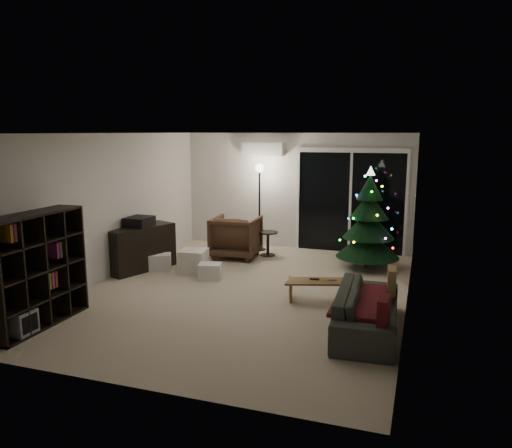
{
  "coord_description": "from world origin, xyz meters",
  "views": [
    {
      "loc": [
        2.65,
        -7.22,
        2.52
      ],
      "look_at": [
        0.1,
        0.3,
        1.05
      ],
      "focal_mm": 35.0,
      "sensor_mm": 36.0,
      "label": 1
    }
  ],
  "objects_px": {
    "christmas_tree": "(369,218)",
    "armchair": "(236,237)",
    "bookshelf": "(25,269)",
    "sofa": "(367,310)",
    "coffee_table": "(324,292)",
    "media_cabinet": "(140,248)"
  },
  "relations": [
    {
      "from": "sofa",
      "to": "coffee_table",
      "type": "bearing_deg",
      "value": 36.86
    },
    {
      "from": "media_cabinet",
      "to": "christmas_tree",
      "type": "height_order",
      "value": "christmas_tree"
    },
    {
      "from": "sofa",
      "to": "coffee_table",
      "type": "xyz_separation_m",
      "value": [
        -0.72,
        0.87,
        -0.1
      ]
    },
    {
      "from": "christmas_tree",
      "to": "armchair",
      "type": "bearing_deg",
      "value": -179.46
    },
    {
      "from": "bookshelf",
      "to": "christmas_tree",
      "type": "distance_m",
      "value": 5.82
    },
    {
      "from": "armchair",
      "to": "sofa",
      "type": "distance_m",
      "value": 4.25
    },
    {
      "from": "sofa",
      "to": "coffee_table",
      "type": "relative_size",
      "value": 1.73
    },
    {
      "from": "media_cabinet",
      "to": "sofa",
      "type": "relative_size",
      "value": 0.69
    },
    {
      "from": "bookshelf",
      "to": "media_cabinet",
      "type": "relative_size",
      "value": 1.15
    },
    {
      "from": "media_cabinet",
      "to": "bookshelf",
      "type": "bearing_deg",
      "value": -69.55
    },
    {
      "from": "armchair",
      "to": "coffee_table",
      "type": "xyz_separation_m",
      "value": [
        2.24,
        -2.17,
        -0.25
      ]
    },
    {
      "from": "coffee_table",
      "to": "bookshelf",
      "type": "bearing_deg",
      "value": -167.22
    },
    {
      "from": "bookshelf",
      "to": "armchair",
      "type": "distance_m",
      "value": 4.46
    },
    {
      "from": "coffee_table",
      "to": "christmas_tree",
      "type": "distance_m",
      "value": 2.36
    },
    {
      "from": "bookshelf",
      "to": "coffee_table",
      "type": "distance_m",
      "value": 4.17
    },
    {
      "from": "media_cabinet",
      "to": "coffee_table",
      "type": "xyz_separation_m",
      "value": [
        3.58,
        -0.73,
        -0.24
      ]
    },
    {
      "from": "media_cabinet",
      "to": "sofa",
      "type": "xyz_separation_m",
      "value": [
        4.3,
        -1.6,
        -0.13
      ]
    },
    {
      "from": "armchair",
      "to": "christmas_tree",
      "type": "height_order",
      "value": "christmas_tree"
    },
    {
      "from": "coffee_table",
      "to": "christmas_tree",
      "type": "height_order",
      "value": "christmas_tree"
    },
    {
      "from": "sofa",
      "to": "christmas_tree",
      "type": "height_order",
      "value": "christmas_tree"
    },
    {
      "from": "bookshelf",
      "to": "sofa",
      "type": "xyz_separation_m",
      "value": [
        4.3,
        1.2,
        -0.47
      ]
    },
    {
      "from": "bookshelf",
      "to": "christmas_tree",
      "type": "xyz_separation_m",
      "value": [
        3.96,
        4.27,
        0.2
      ]
    }
  ]
}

